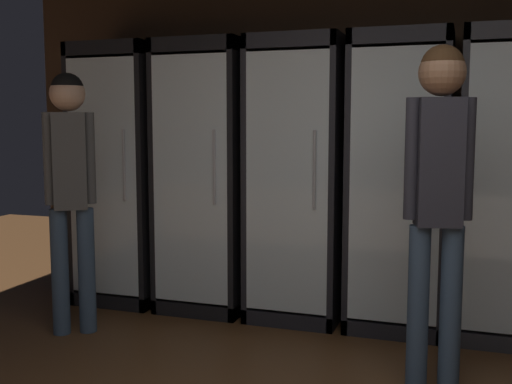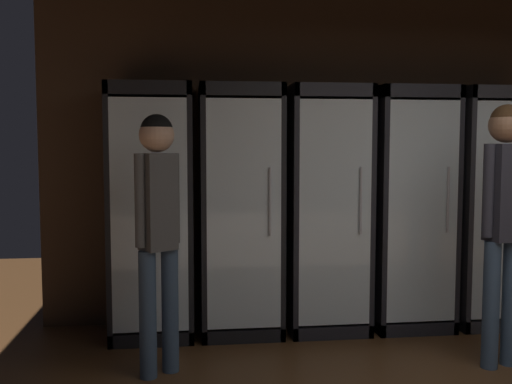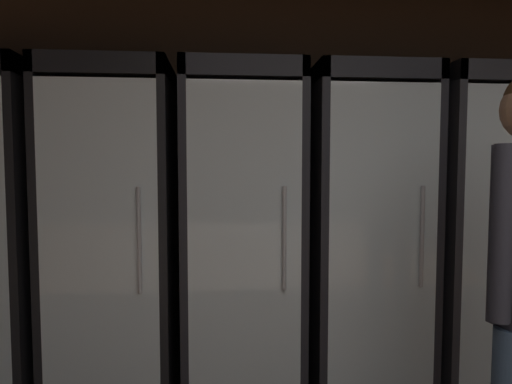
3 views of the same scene
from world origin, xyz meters
name	(u,v)px [view 2 (image 2 of 3)]	position (x,y,z in m)	size (l,w,h in m)	color
wall_back	(400,154)	(0.00, 3.03, 1.40)	(6.00, 0.06, 2.80)	#382619
cooler_far_left	(152,213)	(-2.10, 2.73, 0.95)	(0.63, 0.60, 1.93)	black
cooler_left	(240,213)	(-1.42, 2.73, 0.94)	(0.63, 0.60, 1.93)	black
cooler_center	(325,211)	(-0.73, 2.73, 0.95)	(0.63, 0.60, 1.93)	black
cooler_right	(407,211)	(-0.05, 2.73, 0.94)	(0.63, 0.60, 1.93)	black
cooler_far_right	(486,209)	(0.63, 2.73, 0.95)	(0.63, 0.60, 1.93)	#2B2B30
shopper_near	(504,203)	(0.23, 1.77, 1.09)	(0.33, 0.23, 1.74)	#384C66
shopper_far	(158,216)	(-2.01, 1.91, 1.03)	(0.27, 0.25, 1.67)	#384C66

